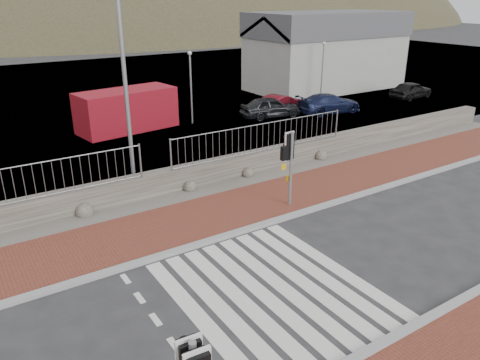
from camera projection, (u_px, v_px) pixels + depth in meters
ground at (271, 289)px, 12.08m from camera, size 220.00×220.00×0.00m
sidewalk_far at (191, 222)px, 15.57m from camera, size 40.00×3.00×0.08m
kerb_near at (357, 358)px, 9.73m from camera, size 40.00×0.25×0.12m
kerb_far at (213, 240)px, 14.40m from camera, size 40.00×0.25×0.12m
zebra_crossing at (271, 289)px, 12.08m from camera, size 4.62×5.60×0.01m
gravel_strip at (166, 201)px, 17.14m from camera, size 40.00×1.50×0.06m
stone_wall at (156, 183)px, 17.60m from camera, size 40.00×0.60×0.90m
railing at (155, 150)px, 16.98m from camera, size 18.07×0.07×1.22m
quay at (42, 99)px, 33.82m from camera, size 120.00×40.00×0.50m
harbor_building at (326, 50)px, 36.59m from camera, size 12.20×6.20×5.80m
hills_backdrop at (32, 157)px, 92.54m from camera, size 254.00×90.00×100.00m
traffic_signal_far at (291, 153)px, 16.03m from camera, size 0.66×0.26×2.76m
streetlight at (127, 57)px, 16.25m from camera, size 1.79×0.94×8.96m
shipping_container at (127, 110)px, 25.79m from camera, size 5.59×2.95×2.22m
car_a at (271, 107)px, 28.56m from camera, size 3.94×2.15×1.27m
car_b at (280, 104)px, 29.65m from camera, size 3.75×2.07×1.17m
car_c at (329, 103)px, 29.60m from camera, size 4.41×2.22×1.23m
car_e at (411, 90)px, 33.71m from camera, size 3.69×1.69×1.23m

